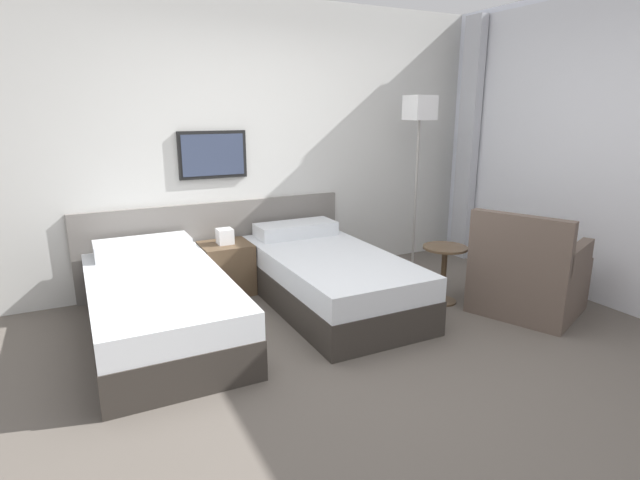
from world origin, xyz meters
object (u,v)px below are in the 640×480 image
(nightstand, at_px, (226,267))
(floor_lamp, at_px, (419,123))
(bed_near_window, at_px, (328,278))
(bed_near_door, at_px, (160,306))
(side_table, at_px, (444,264))
(armchair, at_px, (528,278))

(nightstand, relative_size, floor_lamp, 0.34)
(bed_near_window, bearing_deg, bed_near_door, 180.00)
(floor_lamp, bearing_deg, bed_near_door, -170.76)
(floor_lamp, height_order, side_table, floor_lamp)
(bed_near_door, bearing_deg, nightstand, 43.61)
(bed_near_window, bearing_deg, armchair, -32.21)
(bed_near_window, relative_size, armchair, 1.86)
(nightstand, distance_m, floor_lamp, 2.37)
(nightstand, distance_m, side_table, 1.99)
(floor_lamp, bearing_deg, nightstand, 172.78)
(side_table, relative_size, armchair, 0.50)
(nightstand, bearing_deg, bed_near_window, -43.61)
(bed_near_door, height_order, side_table, bed_near_door)
(bed_near_window, height_order, floor_lamp, floor_lamp)
(bed_near_window, height_order, side_table, bed_near_window)
(nightstand, relative_size, side_table, 1.19)
(bed_near_window, bearing_deg, side_table, -24.37)
(bed_near_window, relative_size, side_table, 3.70)
(bed_near_window, distance_m, nightstand, 1.00)
(bed_near_door, relative_size, side_table, 3.70)
(side_table, distance_m, armchair, 0.70)
(armchair, bearing_deg, floor_lamp, -14.90)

